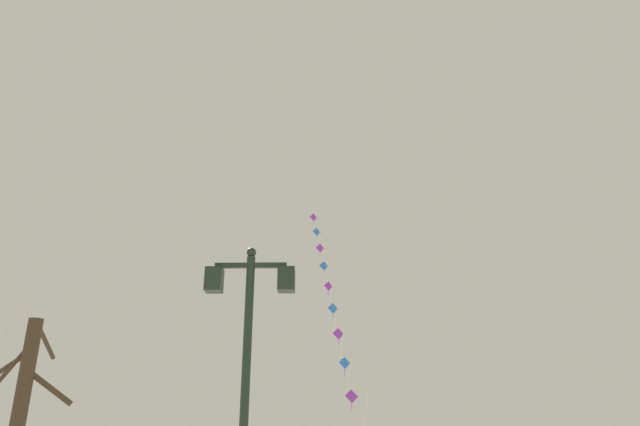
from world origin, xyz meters
TOP-DOWN VIEW (x-y plane):
  - twin_lantern_lamp_post at (-1.57, 7.74)m, footprint 1.49×0.28m
  - kite_train at (-0.17, 21.11)m, footprint 2.09×10.87m
  - bare_tree at (-6.39, 10.41)m, footprint 1.88×1.59m

SIDE VIEW (x-z plane):
  - bare_tree at x=-6.39m, z-range 0.13..3.90m
  - twin_lantern_lamp_post at x=-1.57m, z-range 0.87..5.31m
  - kite_train at x=-0.17m, z-range 0.49..12.78m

